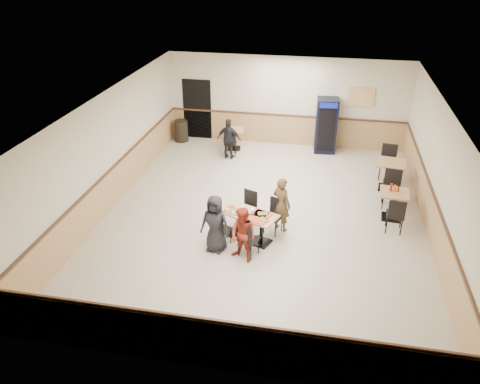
% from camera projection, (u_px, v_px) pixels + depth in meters
% --- Properties ---
extents(ground, '(10.00, 10.00, 0.00)m').
position_uv_depth(ground, '(263.00, 216.00, 12.00)').
color(ground, beige).
rests_on(ground, ground).
extents(room_shell, '(10.00, 10.00, 10.00)m').
position_uv_depth(room_shell, '(337.00, 161.00, 13.63)').
color(room_shell, silver).
rests_on(room_shell, ground).
extents(main_table, '(1.44, 1.07, 0.69)m').
position_uv_depth(main_table, '(249.00, 222.00, 10.85)').
color(main_table, black).
rests_on(main_table, ground).
extents(main_chairs, '(1.62, 1.82, 0.87)m').
position_uv_depth(main_chairs, '(248.00, 222.00, 10.88)').
color(main_chairs, black).
rests_on(main_chairs, ground).
extents(diner_woman_left, '(0.74, 0.55, 1.37)m').
position_uv_depth(diner_woman_left, '(215.00, 224.00, 10.36)').
color(diner_woman_left, black).
rests_on(diner_woman_left, ground).
extents(diner_woman_right, '(0.78, 0.72, 1.28)m').
position_uv_depth(diner_woman_right, '(243.00, 235.00, 10.03)').
color(diner_woman_right, maroon).
rests_on(diner_woman_right, ground).
extents(diner_man_opposite, '(0.60, 0.54, 1.38)m').
position_uv_depth(diner_man_opposite, '(281.00, 204.00, 11.13)').
color(diner_man_opposite, brown).
rests_on(diner_man_opposite, ground).
extents(lone_diner, '(0.80, 0.38, 1.32)m').
position_uv_depth(lone_diner, '(229.00, 139.00, 14.90)').
color(lone_diner, black).
rests_on(lone_diner, ground).
extents(tabletop_clutter, '(1.18, 0.77, 0.12)m').
position_uv_depth(tabletop_clutter, '(250.00, 214.00, 10.69)').
color(tabletop_clutter, red).
rests_on(tabletop_clutter, main_table).
extents(side_table_near, '(0.75, 0.75, 0.74)m').
position_uv_depth(side_table_near, '(393.00, 201.00, 11.66)').
color(side_table_near, black).
rests_on(side_table_near, ground).
extents(side_table_near_chair_south, '(0.47, 0.47, 0.94)m').
position_uv_depth(side_table_near_chair_south, '(395.00, 214.00, 11.16)').
color(side_table_near_chair_south, black).
rests_on(side_table_near_chair_south, ground).
extents(side_table_near_chair_north, '(0.47, 0.47, 0.94)m').
position_uv_depth(side_table_near_chair_north, '(391.00, 191.00, 12.19)').
color(side_table_near_chair_north, black).
rests_on(side_table_near_chair_north, ground).
extents(side_table_far, '(0.86, 0.86, 0.82)m').
position_uv_depth(side_table_far, '(390.00, 171.00, 13.06)').
color(side_table_far, black).
rests_on(side_table_far, ground).
extents(side_table_far_chair_south, '(0.54, 0.54, 1.04)m').
position_uv_depth(side_table_far_chair_south, '(392.00, 182.00, 12.51)').
color(side_table_far_chair_south, black).
rests_on(side_table_far_chair_south, ground).
extents(side_table_far_chair_north, '(0.54, 0.54, 1.04)m').
position_uv_depth(side_table_far_chair_north, '(388.00, 162.00, 13.65)').
color(side_table_far_chair_north, black).
rests_on(side_table_far_chair_north, ground).
extents(condiment_caddy, '(0.23, 0.06, 0.20)m').
position_uv_depth(condiment_caddy, '(394.00, 188.00, 11.55)').
color(condiment_caddy, '#B21A0C').
rests_on(condiment_caddy, side_table_near).
extents(back_table, '(0.73, 0.73, 0.70)m').
position_uv_depth(back_table, '(234.00, 136.00, 15.69)').
color(back_table, black).
rests_on(back_table, ground).
extents(back_table_chair_lone, '(0.46, 0.46, 0.89)m').
position_uv_depth(back_table_chair_lone, '(231.00, 143.00, 15.21)').
color(back_table_chair_lone, black).
rests_on(back_table_chair_lone, ground).
extents(pepsi_cooler, '(0.73, 0.73, 1.79)m').
position_uv_depth(pepsi_cooler, '(326.00, 126.00, 15.32)').
color(pepsi_cooler, black).
rests_on(pepsi_cooler, ground).
extents(trash_bin, '(0.47, 0.47, 0.75)m').
position_uv_depth(trash_bin, '(181.00, 131.00, 16.36)').
color(trash_bin, black).
rests_on(trash_bin, ground).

